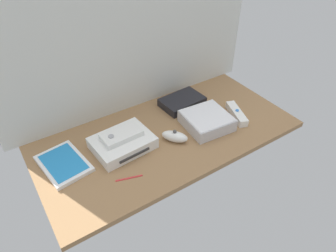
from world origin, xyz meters
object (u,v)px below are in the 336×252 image
Objects in this scene: game_case at (64,164)px; remote_nunchuk at (176,136)px; game_console at (123,143)px; network_router at (182,102)px; remote_wand at (237,114)px; mini_computer at (207,120)px; stylus_pen at (129,178)px; remote_classic_pad at (121,135)px.

remote_nunchuk reaches higher than game_case.
network_router is (33.94, 10.52, -0.50)cm from game_console.
remote_wand is (68.93, -11.86, 0.75)cm from game_case.
network_router is (0.34, 17.23, -0.94)cm from mini_computer.
game_case is 40.89cm from remote_nunchuk.
remote_wand is 1.68× the size of stylus_pen.
remote_classic_pad is at bearing 167.31° from mini_computer.
remote_wand reaches higher than stylus_pen.
game_console is at bearing -108.10° from remote_classic_pad.
remote_nunchuk reaches higher than stylus_pen.
remote_wand is at bearing -17.54° from game_case.
mini_computer is 0.89× the size of game_case.
remote_nunchuk is (39.55, -10.32, 1.28)cm from game_case.
game_case is 23.79cm from stylus_pen.
game_console is 21.44cm from game_case.
stylus_pen is at bearing -111.71° from remote_classic_pad.
game_console is 15.63cm from stylus_pen.
game_case is (-21.17, 3.05, -1.44)cm from game_console.
game_console is 35.54cm from network_router.
remote_wand is 48.65cm from remote_classic_pad.
game_console is 1.07× the size of game_case.
remote_classic_pad reaches higher than mini_computer.
remote_classic_pad is 17.12cm from stylus_pen.
remote_classic_pad reaches higher than stylus_pen.
remote_nunchuk is at bearing -25.58° from game_console.
remote_wand is at bearing -14.44° from game_console.
remote_nunchuk is at bearing 17.26° from stylus_pen.
game_console is at bearing 120.61° from remote_nunchuk.
stylus_pen is at bearing -55.69° from game_case.
remote_nunchuk is 24.77cm from stylus_pen.
remote_classic_pad is (-33.37, 7.52, 2.77)cm from mini_computer.
remote_classic_pad reaches higher than network_router.
network_router is 35.28cm from remote_classic_pad.
game_console reaches higher than remote_wand.
remote_nunchuk is at bearing -177.86° from mini_computer.
remote_wand is at bearing -8.47° from mini_computer.
remote_classic_pad is at bearing -167.65° from network_router.
mini_computer is 1.21× the size of remote_wand.
mini_computer reaches higher than remote_wand.
game_case is at bearing -170.33° from remote_wand.
game_case is 1.10× the size of network_router.
game_console is at bearing -15.96° from game_case.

